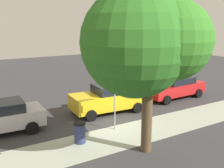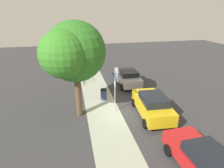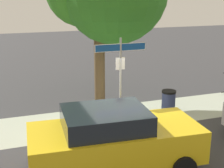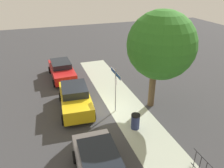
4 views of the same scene
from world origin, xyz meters
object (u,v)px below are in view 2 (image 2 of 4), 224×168
Objects in this scene: car_silver at (128,76)px; trash_bin at (104,94)px; shade_tree at (71,52)px; utility_shed at (68,61)px; car_yellow at (152,105)px; car_red at (206,163)px; street_sign at (115,84)px.

car_silver is 4.41m from trash_bin.
shade_tree is at bearing 133.21° from car_silver.
car_silver is at bearing -44.93° from trash_bin.
utility_shed is at bearing 18.09° from trash_bin.
utility_shed is at bearing 48.35° from car_silver.
car_yellow is (-1.62, -5.47, -3.78)m from shade_tree.
utility_shed reaches higher than car_red.
car_red is (-6.80, -2.72, -1.47)m from street_sign.
shade_tree is 1.42× the size of car_silver.
car_yellow reaches higher than trash_bin.
trash_bin is at bearing -54.93° from shade_tree.
car_red is at bearing -177.27° from car_silver.
street_sign reaches higher than car_yellow.
street_sign is 2.86m from trash_bin.
shade_tree reaches higher than utility_shed.
shade_tree is 8.30m from car_silver.
street_sign is 6.08m from car_silver.
car_silver is 8.34m from utility_shed.
shade_tree is at bearing 80.92° from street_sign.
utility_shed is 3.55× the size of trash_bin.
car_silver is 4.86× the size of trash_bin.
utility_shed is 9.37m from trash_bin.
car_yellow is 6.45m from car_silver.
car_silver is at bearing -48.97° from shade_tree.
car_red is 1.36× the size of utility_shed.
street_sign is 3.11m from car_yellow.
car_yellow is at bearing -137.73° from trash_bin.
utility_shed reaches higher than trash_bin.
trash_bin is (3.34, 3.03, -0.38)m from car_yellow.
street_sign is 3.82m from shade_tree.
utility_shed reaches higher than car_silver.
car_silver is at bearing -1.22° from car_red.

